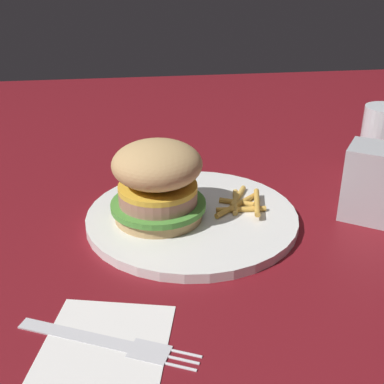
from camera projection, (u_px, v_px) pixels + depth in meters
name	position (u px, v px, depth m)	size (l,w,h in m)	color
ground_plane	(203.00, 211.00, 0.67)	(1.60, 1.60, 0.00)	maroon
plate	(192.00, 217.00, 0.64)	(0.27, 0.27, 0.01)	white
sandwich	(158.00, 181.00, 0.61)	(0.12, 0.12, 0.10)	tan
fries_pile	(241.00, 203.00, 0.65)	(0.09, 0.07, 0.01)	gold
napkin	(106.00, 342.00, 0.44)	(0.11, 0.11, 0.00)	white
fork	(108.00, 340.00, 0.44)	(0.09, 0.16, 0.00)	silver
drink_glass	(381.00, 145.00, 0.76)	(0.06, 0.06, 0.11)	silver
napkin_dispenser	(382.00, 185.00, 0.63)	(0.09, 0.06, 0.10)	#B7BABF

